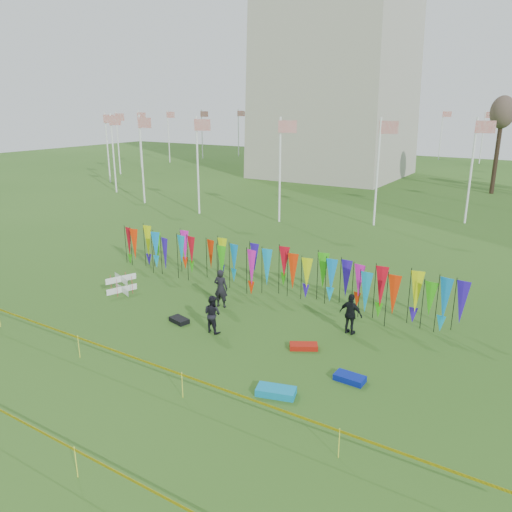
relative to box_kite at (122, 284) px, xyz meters
The scene contains 13 objects.
ground 6.61m from the box_kite, 30.34° to the right, with size 160.00×160.00×0.00m, color #284F16.
flagpole_ring 45.58m from the box_kite, 100.54° to the left, with size 57.40×56.16×8.00m.
banner_row 7.14m from the box_kite, 32.53° to the left, with size 18.64×0.64×2.28m.
caution_tape_near 7.78m from the box_kite, 45.26° to the right, with size 26.00×0.02×0.90m.
caution_tape_far 11.09m from the box_kite, 60.43° to the right, with size 26.00×0.02×0.90m.
box_kite is the anchor object (origin of this frame).
person_left 5.34m from the box_kite, 12.52° to the left, with size 0.65×0.48×1.79m, color black.
person_mid 6.56m from the box_kite, 10.27° to the right, with size 0.77×0.47×1.57m, color black.
person_right 11.39m from the box_kite, ahead, with size 1.00×0.57×1.70m, color black.
kite_bag_blue 12.75m from the box_kite, ahead, with size 1.01×0.53×0.21m, color #091D95.
kite_bag_red 10.29m from the box_kite, ahead, with size 1.05×0.48×0.19m, color #B2190B.
kite_bag_black 4.84m from the box_kite, 14.25° to the right, with size 0.85×0.49×0.20m, color black.
kite_bag_teal 11.59m from the box_kite, 19.20° to the right, with size 1.25×0.60×0.24m, color #0D8DBF.
Camera 1 is at (12.12, -12.66, 8.93)m, focal length 35.00 mm.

